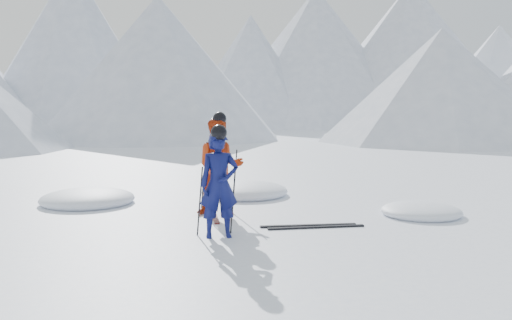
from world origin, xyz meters
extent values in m
plane|color=white|center=(0.00, 0.00, 0.00)|extent=(160.00, 160.00, 0.00)
cone|color=#B2BCD1|center=(-11.51, 40.48, 7.17)|extent=(23.96, 23.96, 14.35)
cone|color=#B2BCD1|center=(-5.08, 51.27, 5.96)|extent=(17.69, 17.69, 11.93)
cone|color=#B2BCD1|center=(4.51, 43.52, 5.42)|extent=(19.63, 19.63, 10.85)
cone|color=#B2BCD1|center=(11.74, 46.25, 7.07)|extent=(23.31, 23.31, 14.15)
cone|color=#B2BCD1|center=(21.49, 44.84, 7.44)|extent=(28.94, 28.94, 14.88)
cone|color=silver|center=(31.93, 45.34, 5.38)|extent=(24.45, 24.45, 10.76)
cone|color=#B2BCD1|center=(12.00, 20.00, 3.25)|extent=(14.00, 14.00, 6.50)
cone|color=#B2BCD1|center=(-4.00, 26.00, 4.50)|extent=(16.00, 16.00, 9.00)
imported|color=#0C114A|center=(-2.60, -0.77, 0.84)|extent=(0.64, 0.44, 1.69)
imported|color=#AD2E0D|center=(-2.43, 1.00, 0.93)|extent=(0.94, 0.75, 1.87)
cylinder|color=black|center=(-2.90, -0.62, 0.56)|extent=(0.11, 0.08, 1.12)
cylinder|color=black|center=(-2.35, -0.52, 0.56)|extent=(0.11, 0.07, 1.12)
cylinder|color=black|center=(-2.73, 1.25, 0.62)|extent=(0.12, 0.10, 1.24)
cylinder|color=black|center=(-2.13, 1.15, 0.62)|extent=(0.12, 0.09, 1.24)
cube|color=black|center=(-2.55, 1.00, 0.01)|extent=(0.11, 1.70, 0.03)
cube|color=black|center=(-2.31, 1.00, 0.01)|extent=(0.23, 1.70, 0.03)
cube|color=black|center=(-1.01, -0.25, 0.01)|extent=(1.70, 0.14, 0.03)
cube|color=black|center=(-0.91, -0.40, 0.01)|extent=(1.70, 0.10, 0.03)
ellipsoid|color=white|center=(-5.13, 2.65, 0.00)|extent=(1.99, 1.99, 0.44)
ellipsoid|color=white|center=(1.37, 0.35, 0.00)|extent=(1.52, 1.52, 0.34)
ellipsoid|color=white|center=(-1.66, 3.20, 0.00)|extent=(2.05, 2.05, 0.45)
camera|label=1|loc=(-3.36, -9.25, 2.09)|focal=38.00mm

